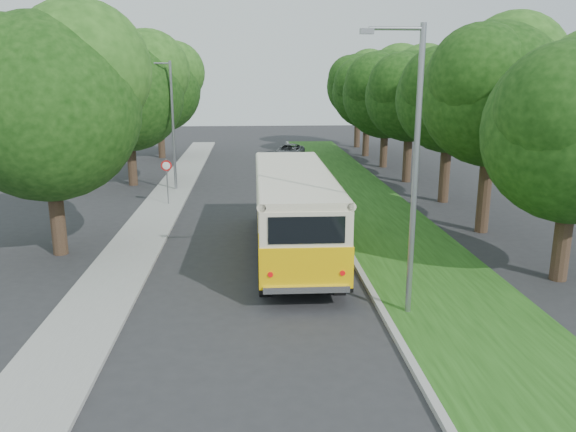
{
  "coord_description": "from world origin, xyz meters",
  "views": [
    {
      "loc": [
        -0.13,
        -17.19,
        6.7
      ],
      "look_at": [
        1.25,
        3.45,
        1.5
      ],
      "focal_mm": 35.0,
      "sensor_mm": 36.0,
      "label": 1
    }
  ],
  "objects": [
    {
      "name": "vintage_bus",
      "position": [
        1.46,
        3.41,
        1.64
      ],
      "size": [
        2.94,
        11.07,
        3.28
      ],
      "primitive_type": null,
      "rotation": [
        0.0,
        0.0,
        -0.01
      ],
      "color": "yellow",
      "rests_on": "ground"
    },
    {
      "name": "lamppost_near",
      "position": [
        4.21,
        -2.5,
        4.37
      ],
      "size": [
        1.71,
        0.16,
        8.0
      ],
      "color": "gray",
      "rests_on": "ground"
    },
    {
      "name": "grass_verge",
      "position": [
        5.95,
        5.0,
        0.07
      ],
      "size": [
        4.5,
        70.0,
        0.13
      ],
      "primitive_type": "cube",
      "color": "#1D4412",
      "rests_on": "ground"
    },
    {
      "name": "lamppost_far",
      "position": [
        -4.7,
        16.0,
        4.12
      ],
      "size": [
        1.71,
        0.16,
        7.5
      ],
      "color": "gray",
      "rests_on": "ground"
    },
    {
      "name": "car_blue",
      "position": [
        2.82,
        19.04,
        0.64
      ],
      "size": [
        3.26,
        4.73,
        1.27
      ],
      "primitive_type": "imported",
      "rotation": [
        0.0,
        0.0,
        -0.37
      ],
      "color": "navy",
      "rests_on": "ground"
    },
    {
      "name": "curb",
      "position": [
        3.6,
        5.0,
        0.07
      ],
      "size": [
        0.2,
        70.0,
        0.15
      ],
      "primitive_type": "cube",
      "color": "gray",
      "rests_on": "ground"
    },
    {
      "name": "sidewalk",
      "position": [
        -4.8,
        5.0,
        0.06
      ],
      "size": [
        2.2,
        70.0,
        0.12
      ],
      "primitive_type": "cube",
      "color": "gray",
      "rests_on": "ground"
    },
    {
      "name": "warning_sign",
      "position": [
        -4.5,
        11.98,
        1.71
      ],
      "size": [
        0.56,
        0.1,
        2.5
      ],
      "color": "gray",
      "rests_on": "ground"
    },
    {
      "name": "car_silver",
      "position": [
        2.84,
        13.61,
        0.73
      ],
      "size": [
        1.82,
        4.31,
        1.46
      ],
      "primitive_type": "imported",
      "rotation": [
        0.0,
        0.0,
        -0.02
      ],
      "color": "silver",
      "rests_on": "ground"
    },
    {
      "name": "ground",
      "position": [
        0.0,
        0.0,
        0.0
      ],
      "size": [
        120.0,
        120.0,
        0.0
      ],
      "primitive_type": "plane",
      "color": "#29292B",
      "rests_on": "ground"
    },
    {
      "name": "car_grey",
      "position": [
        3.0,
        28.47,
        0.61
      ],
      "size": [
        3.13,
        4.79,
        1.23
      ],
      "primitive_type": "imported",
      "rotation": [
        0.0,
        0.0,
        -0.27
      ],
      "color": "#54555B",
      "rests_on": "ground"
    },
    {
      "name": "treeline",
      "position": [
        3.15,
        17.99,
        5.93
      ],
      "size": [
        24.27,
        41.91,
        9.46
      ],
      "color": "#332319",
      "rests_on": "ground"
    },
    {
      "name": "car_white",
      "position": [
        3.0,
        12.52,
        0.7
      ],
      "size": [
        2.26,
        4.46,
        1.4
      ],
      "primitive_type": "imported",
      "rotation": [
        0.0,
        0.0,
        -0.19
      ],
      "color": "silver",
      "rests_on": "ground"
    }
  ]
}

